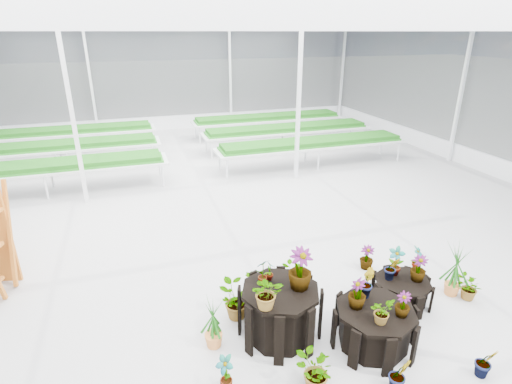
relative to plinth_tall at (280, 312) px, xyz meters
name	(u,v)px	position (x,y,z in m)	size (l,w,h in m)	color
ground_plane	(236,259)	(-0.05, 2.24, -0.40)	(24.00, 24.00, 0.00)	gray
greenhouse_shell	(234,150)	(-0.05, 2.24, 1.85)	(18.00, 24.00, 4.50)	white
steel_frame	(234,150)	(-0.05, 2.24, 1.85)	(18.00, 24.00, 4.50)	silver
nursery_benches	(182,146)	(-0.05, 9.44, 0.02)	(16.00, 7.00, 0.84)	silver
plinth_tall	(280,312)	(0.00, 0.00, 0.00)	(1.18, 1.18, 0.80)	black
plinth_mid	(374,327)	(1.20, -0.60, -0.10)	(1.16, 1.16, 0.61)	black
plinth_low	(401,291)	(2.20, 0.10, -0.19)	(0.93, 0.93, 0.42)	black
nursery_plants	(326,295)	(0.78, 0.08, 0.08)	(4.69, 3.04, 1.42)	#175311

